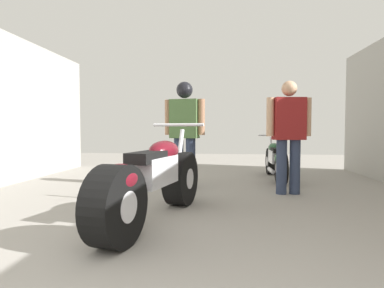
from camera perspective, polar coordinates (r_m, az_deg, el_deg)
The scene contains 5 objects.
ground_plane at distance 4.17m, azimuth 0.06°, elevation -10.68°, with size 16.71×16.71×0.00m, color gray.
motorcycle_maroon_cruiser at distance 3.31m, azimuth -6.95°, elevation -6.66°, with size 0.84×2.21×1.04m.
motorcycle_black_naked at distance 6.33m, azimuth 14.77°, elevation -2.85°, with size 0.54×1.82×0.85m.
mechanic_in_blue at distance 4.91m, azimuth 16.93°, elevation 2.35°, with size 0.67×0.30×1.67m.
mechanic_with_helmet at distance 5.18m, azimuth -1.34°, elevation 3.49°, with size 0.68×0.32×1.73m.
Camera 1 is at (0.39, -0.56, 0.96)m, focal length 29.79 mm.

